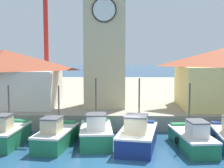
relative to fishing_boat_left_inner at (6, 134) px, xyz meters
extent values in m
plane|color=navy|center=(7.39, -2.24, -0.76)|extent=(300.00, 300.00, 0.00)
cube|color=#9E937F|center=(7.39, 23.83, -0.13)|extent=(120.00, 40.00, 1.25)
cube|color=#237A4C|center=(0.01, 0.05, -0.21)|extent=(2.17, 4.16, 1.09)
cube|color=#237A4C|center=(0.12, 1.82, 0.45)|extent=(1.66, 0.70, 0.24)
cube|color=silver|center=(0.01, 0.05, 0.38)|extent=(2.24, 4.22, 0.12)
cube|color=beige|center=(-0.04, -0.66, 0.89)|extent=(1.23, 1.28, 0.90)
cube|color=#4C4C51|center=(-0.04, -0.66, 1.38)|extent=(1.31, 1.37, 0.08)
cylinder|color=#4C4742|center=(0.04, 0.55, 1.80)|extent=(0.10, 0.10, 2.71)
cube|color=#237A4C|center=(3.31, -0.05, -0.26)|extent=(2.32, 4.65, 1.00)
cube|color=#237A4C|center=(3.58, 1.91, 0.36)|extent=(1.54, 0.80, 0.24)
cube|color=silver|center=(3.31, -0.05, 0.29)|extent=(2.39, 4.72, 0.12)
cube|color=beige|center=(3.20, -0.82, 0.79)|extent=(1.21, 1.47, 0.87)
cube|color=#4C4C51|center=(3.20, -0.82, 1.26)|extent=(1.30, 1.56, 0.08)
cylinder|color=#4C4742|center=(3.39, 0.50, 1.74)|extent=(0.10, 0.10, 2.79)
torus|color=black|center=(2.41, 0.30, -0.26)|extent=(0.19, 0.53, 0.52)
cube|color=#237A4C|center=(5.83, 0.53, -0.22)|extent=(2.34, 4.37, 1.07)
cube|color=#237A4C|center=(5.67, 2.38, 0.43)|extent=(1.72, 0.75, 0.24)
cube|color=silver|center=(5.83, 0.53, 0.36)|extent=(2.40, 4.44, 0.12)
cube|color=beige|center=(5.90, -0.20, 0.89)|extent=(1.29, 1.36, 0.93)
cube|color=#4C4C51|center=(5.90, -0.20, 1.39)|extent=(1.38, 1.45, 0.08)
cylinder|color=#4C4742|center=(5.78, 1.05, 2.01)|extent=(0.10, 0.10, 3.17)
torus|color=black|center=(4.75, 0.64, -0.22)|extent=(0.17, 0.53, 0.52)
cube|color=navy|center=(8.55, -0.20, -0.22)|extent=(2.91, 5.17, 1.07)
cube|color=navy|center=(8.93, 1.95, 0.43)|extent=(1.85, 0.90, 0.24)
cube|color=silver|center=(8.55, -0.20, 0.36)|extent=(2.98, 5.24, 0.12)
cube|color=beige|center=(8.40, -1.04, 0.93)|extent=(1.49, 1.66, 1.01)
cube|color=#4C4C51|center=(8.40, -1.04, 1.47)|extent=(1.58, 1.75, 0.08)
cylinder|color=#4C4742|center=(8.65, 0.40, 2.03)|extent=(0.10, 0.10, 3.22)
torus|color=black|center=(7.48, 0.23, -0.22)|extent=(0.21, 0.53, 0.52)
cube|color=#237A4C|center=(11.96, -0.24, -0.31)|extent=(2.30, 5.03, 0.90)
cube|color=#237A4C|center=(11.69, 1.92, 0.26)|extent=(1.52, 0.78, 0.24)
cube|color=silver|center=(11.96, -0.24, 0.19)|extent=(2.37, 5.09, 0.12)
cube|color=silver|center=(12.07, -1.09, 0.69)|extent=(1.20, 1.57, 0.87)
cube|color=#4C4C51|center=(12.07, -1.09, 1.16)|extent=(1.29, 1.66, 0.08)
cylinder|color=#4C4742|center=(11.89, 0.36, 1.79)|extent=(0.10, 0.10, 3.08)
torus|color=black|center=(11.00, -0.12, -0.31)|extent=(0.18, 0.53, 0.52)
cube|color=navy|center=(14.60, 2.19, 0.31)|extent=(1.50, 0.71, 0.24)
torus|color=black|center=(13.53, 0.58, -0.29)|extent=(0.16, 0.53, 0.52)
cube|color=beige|center=(6.05, 8.25, 5.44)|extent=(3.53, 3.53, 9.90)
cylinder|color=white|center=(6.05, 6.43, 8.82)|extent=(1.94, 0.12, 1.94)
torus|color=#332D23|center=(6.05, 6.39, 8.82)|extent=(2.06, 0.12, 2.06)
cube|color=silver|center=(-2.97, 7.92, 2.13)|extent=(9.37, 5.28, 3.27)
pyramid|color=#A3472D|center=(-2.97, 7.92, 4.67)|extent=(9.77, 5.68, 1.82)
cube|color=maroon|center=(-1.51, 17.53, 1.09)|extent=(2.00, 2.00, 1.20)
cylinder|color=red|center=(-1.51, 17.53, 10.77)|extent=(0.56, 0.56, 18.15)
camera|label=1|loc=(7.52, -19.63, 5.19)|focal=50.00mm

